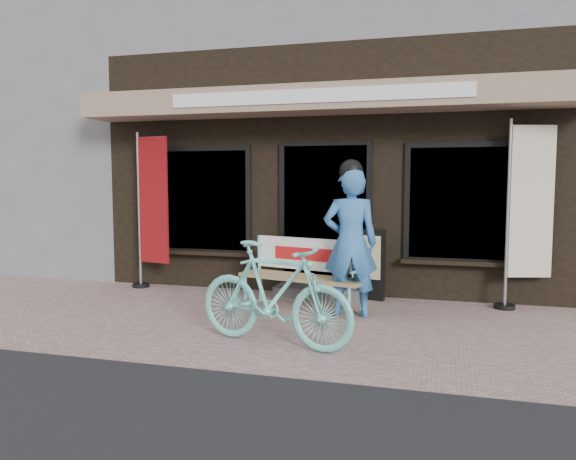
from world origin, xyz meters
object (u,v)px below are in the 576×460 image
(bench, at_px, (305,268))
(bicycle, at_px, (274,294))
(person, at_px, (350,240))
(nobori_cream, at_px, (527,212))
(nobori_red, at_px, (151,208))
(menu_stand, at_px, (367,264))

(bench, relative_size, bicycle, 0.98)
(bench, bearing_deg, person, -6.23)
(nobori_cream, bearing_deg, person, -170.25)
(nobori_red, bearing_deg, menu_stand, 14.79)
(menu_stand, bearing_deg, person, -78.06)
(nobori_cream, bearing_deg, bicycle, -153.23)
(bench, height_order, nobori_red, nobori_red)
(person, relative_size, menu_stand, 1.95)
(person, height_order, nobori_red, nobori_red)
(bench, bearing_deg, menu_stand, 62.37)
(nobori_red, distance_m, menu_stand, 3.36)
(bicycle, distance_m, nobori_red, 3.59)
(menu_stand, bearing_deg, nobori_cream, 15.45)
(person, height_order, bicycle, person)
(bench, height_order, menu_stand, menu_stand)
(nobori_cream, bearing_deg, menu_stand, 163.84)
(bicycle, bearing_deg, menu_stand, -0.51)
(bicycle, relative_size, nobori_red, 0.74)
(person, relative_size, nobori_cream, 0.79)
(bench, distance_m, nobori_cream, 2.93)
(person, distance_m, nobori_red, 3.33)
(bench, height_order, nobori_cream, nobori_cream)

